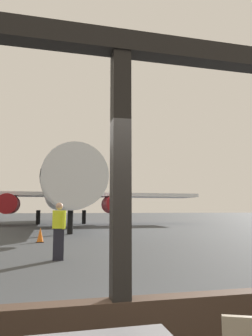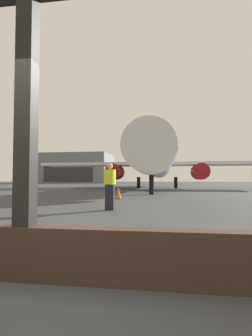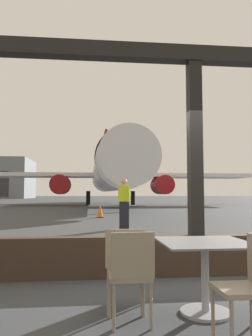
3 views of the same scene
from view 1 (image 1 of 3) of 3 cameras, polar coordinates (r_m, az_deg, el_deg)
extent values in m
plane|color=#383A3D|center=(43.37, -12.83, -9.38)|extent=(220.00, 220.00, 0.00)
cube|color=#38281E|center=(3.63, -1.08, -27.19)|extent=(7.28, 0.24, 0.60)
cube|color=black|center=(3.91, -0.96, 21.49)|extent=(7.28, 0.24, 0.24)
cube|color=black|center=(3.42, -1.02, -5.37)|extent=(0.20, 0.20, 3.29)
cylinder|color=silver|center=(34.47, -11.44, -4.31)|extent=(3.82, 29.78, 3.82)
cone|color=silver|center=(18.35, -9.41, -1.62)|extent=(3.63, 2.60, 3.63)
cylinder|color=black|center=(20.25, -9.81, -1.73)|extent=(3.89, 0.90, 3.89)
cube|color=silver|center=(34.92, 1.38, -4.99)|extent=(13.52, 4.20, 0.36)
cylinder|color=maroon|center=(32.52, -20.43, -6.09)|extent=(1.90, 3.20, 1.90)
cylinder|color=maroon|center=(32.94, -2.38, -6.57)|extent=(1.90, 3.20, 1.90)
cube|color=maroon|center=(48.20, -11.95, -0.03)|extent=(0.36, 4.40, 5.20)
cylinder|color=black|center=(20.47, -10.04, -9.63)|extent=(0.36, 0.36, 1.48)
cylinder|color=black|center=(34.72, -15.58, -8.57)|extent=(0.44, 0.44, 1.48)
cylinder|color=black|center=(34.90, -7.59, -8.77)|extent=(0.44, 0.44, 1.48)
cube|color=black|center=(10.10, -12.11, -13.31)|extent=(0.32, 0.20, 0.95)
cube|color=yellow|center=(10.05, -11.99, -9.06)|extent=(0.40, 0.22, 0.55)
sphere|color=tan|center=(10.05, -11.93, -6.75)|extent=(0.22, 0.22, 0.22)
cylinder|color=yellow|center=(9.85, -11.20, -9.26)|extent=(0.09, 0.09, 0.52)
cylinder|color=yellow|center=(10.25, -12.76, -9.14)|extent=(0.09, 0.09, 0.52)
cone|color=orange|center=(15.69, -15.22, -11.57)|extent=(0.32, 0.32, 0.70)
cube|color=black|center=(15.72, -15.26, -12.78)|extent=(0.36, 0.36, 0.03)
camera|label=2|loc=(2.43, 65.12, -12.59)|focal=28.00mm
camera|label=3|loc=(1.96, -167.41, -0.98)|focal=36.28mm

